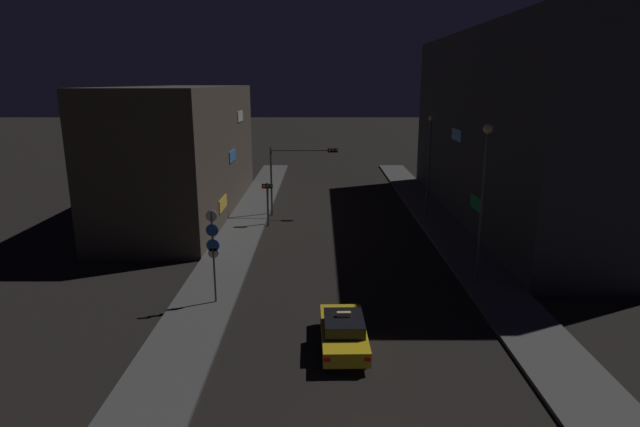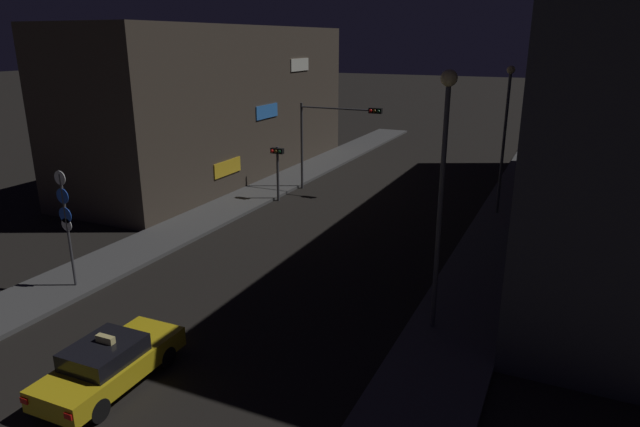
% 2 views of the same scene
% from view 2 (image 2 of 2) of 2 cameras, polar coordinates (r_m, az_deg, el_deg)
% --- Properties ---
extents(sidewalk_left, '(3.07, 56.23, 0.17)m').
position_cam_2_polar(sidewalk_left, '(35.09, -6.57, 1.95)').
color(sidewalk_left, '#4C4C4C').
rests_on(sidewalk_left, ground_plane).
extents(sidewalk_right, '(3.07, 56.23, 0.17)m').
position_cam_2_polar(sidewalk_right, '(30.40, 18.24, -1.31)').
color(sidewalk_right, '#4C4C4C').
rests_on(sidewalk_right, ground_plane).
extents(building_facade_left, '(7.65, 25.02, 10.28)m').
position_cam_2_polar(building_facade_left, '(40.46, -10.28, 11.16)').
color(building_facade_left, '#473D33').
rests_on(building_facade_left, ground_plane).
extents(building_facade_right, '(7.45, 32.05, 14.38)m').
position_cam_2_polar(building_facade_right, '(31.31, 29.75, 11.17)').
color(building_facade_right, '#333338').
rests_on(building_facade_right, ground_plane).
extents(taxi, '(1.89, 4.49, 1.62)m').
position_cam_2_polar(taxi, '(17.19, -20.79, -14.18)').
color(taxi, yellow).
rests_on(taxi, ground_plane).
extents(traffic_light_overhead, '(5.43, 0.42, 5.59)m').
position_cam_2_polar(traffic_light_overhead, '(34.99, 1.15, 8.71)').
color(traffic_light_overhead, '#47474C').
rests_on(traffic_light_overhead, ground_plane).
extents(traffic_light_left_kerb, '(0.80, 0.42, 3.34)m').
position_cam_2_polar(traffic_light_left_kerb, '(33.33, -4.42, 5.31)').
color(traffic_light_left_kerb, '#47474C').
rests_on(traffic_light_left_kerb, ground_plane).
extents(sign_pole_left, '(0.63, 0.10, 4.62)m').
position_cam_2_polar(sign_pole_left, '(23.11, -24.67, -0.46)').
color(sign_pole_left, '#47474C').
rests_on(sign_pole_left, sidewalk_left).
extents(street_lamp_near_block, '(0.51, 0.51, 8.42)m').
position_cam_2_polar(street_lamp_near_block, '(17.56, 12.57, 5.04)').
color(street_lamp_near_block, '#47474C').
rests_on(street_lamp_near_block, sidewalk_right).
extents(street_lamp_far_block, '(0.42, 0.42, 7.95)m').
position_cam_2_polar(street_lamp_far_block, '(31.46, 18.54, 8.64)').
color(street_lamp_far_block, '#47474C').
rests_on(street_lamp_far_block, sidewalk_right).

